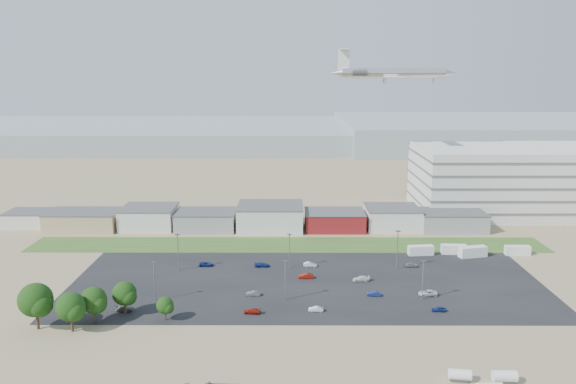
{
  "coord_description": "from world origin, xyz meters",
  "views": [
    {
      "loc": [
        0.67,
        -115.68,
        52.87
      ],
      "look_at": [
        0.22,
        22.0,
        23.29
      ],
      "focal_mm": 35.0,
      "sensor_mm": 36.0,
      "label": 1
    }
  ],
  "objects_px": {
    "airliner": "(393,73)",
    "box_trailer_a": "(421,250)",
    "parked_car_11": "(310,264)",
    "parked_car_4": "(253,293)",
    "parked_car_6": "(262,265)",
    "parked_car_10": "(125,308)",
    "parked_car_3": "(252,311)",
    "storage_tank_nw": "(460,375)",
    "parked_car_1": "(374,294)",
    "parked_car_2": "(439,309)",
    "parked_car_13": "(316,309)",
    "tree_far_left": "(36,304)",
    "parked_car_9": "(206,264)",
    "parked_car_8": "(412,265)",
    "parked_car_7": "(306,276)",
    "parked_car_12": "(361,279)",
    "parked_car_0": "(428,293)"
  },
  "relations": [
    {
      "from": "parked_car_1",
      "to": "parked_car_9",
      "type": "xyz_separation_m",
      "value": [
        -43.56,
        21.03,
        0.01
      ]
    },
    {
      "from": "parked_car_7",
      "to": "parked_car_9",
      "type": "distance_m",
      "value": 29.03
    },
    {
      "from": "airliner",
      "to": "box_trailer_a",
      "type": "bearing_deg",
      "value": -89.33
    },
    {
      "from": "parked_car_4",
      "to": "parked_car_10",
      "type": "xyz_separation_m",
      "value": [
        -28.42,
        -8.99,
        0.05
      ]
    },
    {
      "from": "airliner",
      "to": "parked_car_2",
      "type": "bearing_deg",
      "value": -92.22
    },
    {
      "from": "tree_far_left",
      "to": "parked_car_7",
      "type": "bearing_deg",
      "value": 27.45
    },
    {
      "from": "storage_tank_nw",
      "to": "airliner",
      "type": "distance_m",
      "value": 135.97
    },
    {
      "from": "parked_car_1",
      "to": "parked_car_2",
      "type": "height_order",
      "value": "parked_car_1"
    },
    {
      "from": "parked_car_10",
      "to": "parked_car_4",
      "type": "bearing_deg",
      "value": -72.09
    },
    {
      "from": "parked_car_8",
      "to": "parked_car_9",
      "type": "xyz_separation_m",
      "value": [
        -56.98,
        0.45,
        -0.06
      ]
    },
    {
      "from": "parked_car_4",
      "to": "parked_car_7",
      "type": "bearing_deg",
      "value": 130.97
    },
    {
      "from": "airliner",
      "to": "parked_car_3",
      "type": "xyz_separation_m",
      "value": [
        -47.2,
        -97.88,
        -51.85
      ]
    },
    {
      "from": "parked_car_8",
      "to": "parked_car_11",
      "type": "distance_m",
      "value": 28.06
    },
    {
      "from": "box_trailer_a",
      "to": "parked_car_10",
      "type": "bearing_deg",
      "value": -157.86
    },
    {
      "from": "tree_far_left",
      "to": "parked_car_8",
      "type": "xyz_separation_m",
      "value": [
        86.56,
        38.52,
        -5.07
      ]
    },
    {
      "from": "parked_car_6",
      "to": "parked_car_13",
      "type": "xyz_separation_m",
      "value": [
        13.59,
        -29.39,
        -0.04
      ]
    },
    {
      "from": "tree_far_left",
      "to": "parked_car_12",
      "type": "xyz_separation_m",
      "value": [
        71.28,
        27.81,
        -5.06
      ]
    },
    {
      "from": "parked_car_7",
      "to": "parked_car_10",
      "type": "bearing_deg",
      "value": -62.99
    },
    {
      "from": "airliner",
      "to": "parked_car_9",
      "type": "relative_size",
      "value": 11.72
    },
    {
      "from": "parked_car_0",
      "to": "parked_car_8",
      "type": "bearing_deg",
      "value": 176.46
    },
    {
      "from": "storage_tank_nw",
      "to": "parked_car_2",
      "type": "distance_m",
      "value": 29.26
    },
    {
      "from": "parked_car_6",
      "to": "parked_car_7",
      "type": "bearing_deg",
      "value": -127.69
    },
    {
      "from": "parked_car_11",
      "to": "parked_car_4",
      "type": "bearing_deg",
      "value": 146.71
    },
    {
      "from": "parked_car_8",
      "to": "parked_car_10",
      "type": "distance_m",
      "value": 76.81
    },
    {
      "from": "parked_car_9",
      "to": "parked_car_7",
      "type": "bearing_deg",
      "value": -111.96
    },
    {
      "from": "parked_car_9",
      "to": "parked_car_6",
      "type": "bearing_deg",
      "value": -95.19
    },
    {
      "from": "tree_far_left",
      "to": "parked_car_8",
      "type": "bearing_deg",
      "value": 23.99
    },
    {
      "from": "storage_tank_nw",
      "to": "parked_car_11",
      "type": "relative_size",
      "value": 1.03
    },
    {
      "from": "parked_car_13",
      "to": "tree_far_left",
      "type": "bearing_deg",
      "value": -79.66
    },
    {
      "from": "parked_car_11",
      "to": "parked_car_12",
      "type": "height_order",
      "value": "parked_car_12"
    },
    {
      "from": "parked_car_3",
      "to": "parked_car_4",
      "type": "xyz_separation_m",
      "value": [
        -0.39,
        10.25,
        0.02
      ]
    },
    {
      "from": "airliner",
      "to": "parked_car_4",
      "type": "height_order",
      "value": "airliner"
    },
    {
      "from": "tree_far_left",
      "to": "parked_car_12",
      "type": "height_order",
      "value": "tree_far_left"
    },
    {
      "from": "parked_car_9",
      "to": "parked_car_4",
      "type": "bearing_deg",
      "value": -148.56
    },
    {
      "from": "parked_car_12",
      "to": "parked_car_13",
      "type": "relative_size",
      "value": 1.29
    },
    {
      "from": "tree_far_left",
      "to": "parked_car_2",
      "type": "xyz_separation_m",
      "value": [
        86.44,
        9.07,
        -5.14
      ]
    },
    {
      "from": "tree_far_left",
      "to": "parked_car_12",
      "type": "bearing_deg",
      "value": 21.31
    },
    {
      "from": "parked_car_7",
      "to": "parked_car_12",
      "type": "distance_m",
      "value": 14.34
    },
    {
      "from": "storage_tank_nw",
      "to": "parked_car_13",
      "type": "bearing_deg",
      "value": 129.42
    },
    {
      "from": "parked_car_10",
      "to": "parked_car_6",
      "type": "bearing_deg",
      "value": -44.78
    },
    {
      "from": "box_trailer_a",
      "to": "parked_car_12",
      "type": "distance_m",
      "value": 29.27
    },
    {
      "from": "parked_car_4",
      "to": "parked_car_9",
      "type": "distance_m",
      "value": 25.44
    },
    {
      "from": "parked_car_4",
      "to": "parked_car_8",
      "type": "height_order",
      "value": "parked_car_8"
    },
    {
      "from": "box_trailer_a",
      "to": "tree_far_left",
      "type": "bearing_deg",
      "value": -157.45
    },
    {
      "from": "parked_car_3",
      "to": "parked_car_9",
      "type": "bearing_deg",
      "value": -147.11
    },
    {
      "from": "parked_car_3",
      "to": "parked_car_7",
      "type": "bearing_deg",
      "value": 157.38
    },
    {
      "from": "parked_car_3",
      "to": "parked_car_4",
      "type": "distance_m",
      "value": 10.25
    },
    {
      "from": "airliner",
      "to": "parked_car_10",
      "type": "height_order",
      "value": "airliner"
    },
    {
      "from": "parked_car_6",
      "to": "parked_car_10",
      "type": "height_order",
      "value": "parked_car_10"
    },
    {
      "from": "parked_car_7",
      "to": "parked_car_10",
      "type": "relative_size",
      "value": 0.92
    }
  ]
}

